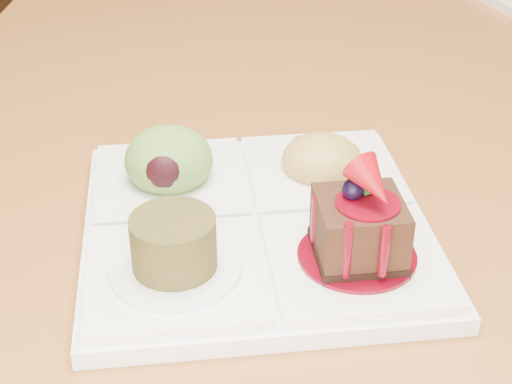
{
  "coord_description": "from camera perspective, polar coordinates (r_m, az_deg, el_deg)",
  "views": [
    {
      "loc": [
        -0.17,
        -1.01,
        1.06
      ],
      "look_at": [
        -0.18,
        -0.58,
        0.79
      ],
      "focal_mm": 55.0,
      "sensor_mm": 36.0,
      "label": 1
    }
  ],
  "objects": [
    {
      "name": "sampler_plate",
      "position": [
        0.52,
        -0.22,
        -1.39
      ],
      "size": [
        0.26,
        0.26,
        0.09
      ],
      "rotation": [
        0.0,
        0.0,
        0.17
      ],
      "color": "white",
      "rests_on": "dining_table"
    },
    {
      "name": "dining_table",
      "position": [
        1.09,
        11.23,
        11.42
      ],
      "size": [
        1.0,
        1.8,
        0.75
      ],
      "color": "brown",
      "rests_on": "ground"
    }
  ]
}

